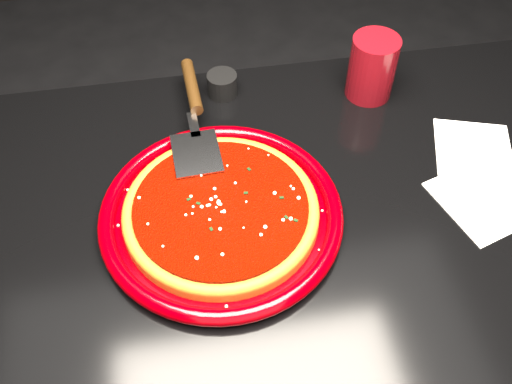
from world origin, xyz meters
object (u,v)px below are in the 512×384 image
Objects in this scene: plate at (221,214)px; cup at (372,67)px; ramekin at (222,84)px; table at (273,337)px; pizza_server at (195,115)px.

cup is at bearing 38.87° from plate.
ramekin reaches higher than plate.
table is 21.27× the size of ramekin.
table is at bearing -128.27° from cup.
plate is at bearing -141.13° from cup.
plate is 3.16× the size of cup.
plate is 0.20m from pizza_server.
ramekin is at bearing 57.44° from pizza_server.
cup is at bearing 51.73° from table.
ramekin is (-0.27, 0.04, -0.04)m from cup.
cup reaches higher than plate.
table is 3.16× the size of plate.
pizza_server reaches higher than ramekin.
plate is 1.16× the size of pizza_server.
cup reaches higher than table.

